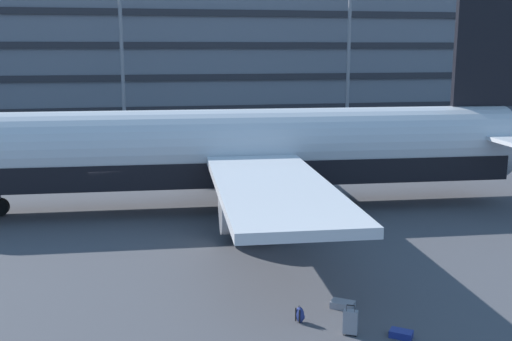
{
  "coord_description": "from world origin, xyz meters",
  "views": [
    {
      "loc": [
        1.24,
        -30.57,
        8.25
      ],
      "look_at": [
        6.2,
        -4.76,
        3.0
      ],
      "focal_mm": 42.95,
      "sensor_mm": 36.0,
      "label": 1
    }
  ],
  "objects_px": {
    "suitcase_scuffed": "(350,322)",
    "airliner": "(235,151)",
    "suitcase_purple": "(401,334)",
    "backpack_teal": "(300,315)",
    "suitcase_upright": "(343,305)"
  },
  "relations": [
    {
      "from": "suitcase_scuffed",
      "to": "suitcase_purple",
      "type": "bearing_deg",
      "value": -17.13
    },
    {
      "from": "suitcase_upright",
      "to": "backpack_teal",
      "type": "distance_m",
      "value": 1.81
    },
    {
      "from": "suitcase_upright",
      "to": "backpack_teal",
      "type": "bearing_deg",
      "value": -154.5
    },
    {
      "from": "airliner",
      "to": "suitcase_upright",
      "type": "relative_size",
      "value": 41.86
    },
    {
      "from": "suitcase_upright",
      "to": "backpack_teal",
      "type": "xyz_separation_m",
      "value": [
        -1.63,
        -0.78,
        0.13
      ]
    },
    {
      "from": "airliner",
      "to": "backpack_teal",
      "type": "relative_size",
      "value": 65.82
    },
    {
      "from": "suitcase_purple",
      "to": "backpack_teal",
      "type": "distance_m",
      "value": 3.04
    },
    {
      "from": "airliner",
      "to": "suitcase_scuffed",
      "type": "distance_m",
      "value": 15.41
    },
    {
      "from": "airliner",
      "to": "suitcase_scuffed",
      "type": "relative_size",
      "value": 38.21
    },
    {
      "from": "airliner",
      "to": "suitcase_scuffed",
      "type": "xyz_separation_m",
      "value": [
        0.99,
        -15.15,
        -2.63
      ]
    },
    {
      "from": "suitcase_scuffed",
      "to": "suitcase_upright",
      "type": "relative_size",
      "value": 1.1
    },
    {
      "from": "backpack_teal",
      "to": "suitcase_purple",
      "type": "bearing_deg",
      "value": -29.9
    },
    {
      "from": "suitcase_scuffed",
      "to": "airliner",
      "type": "bearing_deg",
      "value": 93.75
    },
    {
      "from": "backpack_teal",
      "to": "suitcase_scuffed",
      "type": "bearing_deg",
      "value": -41.37
    },
    {
      "from": "suitcase_purple",
      "to": "backpack_teal",
      "type": "relative_size",
      "value": 1.35
    }
  ]
}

